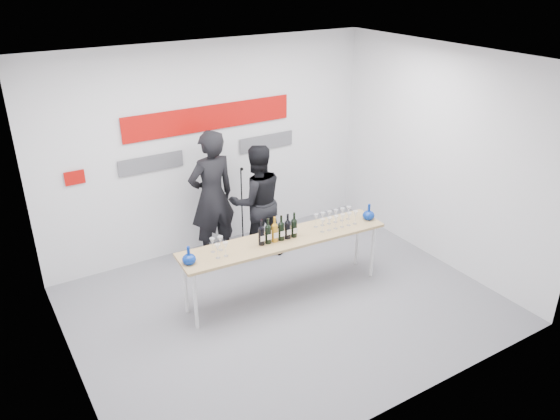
{
  "coord_description": "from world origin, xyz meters",
  "views": [
    {
      "loc": [
        -3.05,
        -4.83,
        3.97
      ],
      "look_at": [
        0.14,
        0.34,
        1.15
      ],
      "focal_mm": 35.0,
      "sensor_mm": 36.0,
      "label": 1
    }
  ],
  "objects": [
    {
      "name": "presenter_left",
      "position": [
        -0.22,
        1.57,
        0.95
      ],
      "size": [
        0.73,
        0.51,
        1.91
      ],
      "primitive_type": "imported",
      "rotation": [
        0.0,
        0.0,
        3.23
      ],
      "color": "black",
      "rests_on": "ground"
    },
    {
      "name": "decanter_left",
      "position": [
        -1.11,
        0.29,
        0.91
      ],
      "size": [
        0.16,
        0.16,
        0.21
      ],
      "primitive_type": null,
      "color": "navy",
      "rests_on": "tasting_table"
    },
    {
      "name": "back_wall",
      "position": [
        0.0,
        2.0,
        1.5
      ],
      "size": [
        5.0,
        0.04,
        3.0
      ],
      "primitive_type": "cube",
      "color": "silver",
      "rests_on": "ground"
    },
    {
      "name": "tasting_table",
      "position": [
        0.14,
        0.24,
        0.74
      ],
      "size": [
        2.72,
        0.72,
        0.81
      ],
      "rotation": [
        0.0,
        0.0,
        -0.07
      ],
      "color": "tan",
      "rests_on": "ground"
    },
    {
      "name": "signage",
      "position": [
        -0.06,
        1.97,
        1.81
      ],
      "size": [
        3.38,
        0.02,
        0.79
      ],
      "color": "#AD0B07",
      "rests_on": "back_wall"
    },
    {
      "name": "glasses_right",
      "position": [
        0.89,
        0.19,
        0.9
      ],
      "size": [
        0.57,
        0.26,
        0.18
      ],
      "color": "silver",
      "rests_on": "tasting_table"
    },
    {
      "name": "glasses_left",
      "position": [
        -0.73,
        0.3,
        0.9
      ],
      "size": [
        0.17,
        0.23,
        0.18
      ],
      "color": "silver",
      "rests_on": "tasting_table"
    },
    {
      "name": "wine_bottles",
      "position": [
        0.03,
        0.23,
        0.97
      ],
      "size": [
        0.53,
        0.11,
        0.33
      ],
      "rotation": [
        0.0,
        0.0,
        -0.07
      ],
      "color": "black",
      "rests_on": "tasting_table"
    },
    {
      "name": "presenter_right",
      "position": [
        0.37,
        1.35,
        0.83
      ],
      "size": [
        0.91,
        0.76,
        1.67
      ],
      "primitive_type": "imported",
      "rotation": [
        0.0,
        0.0,
        2.97
      ],
      "color": "black",
      "rests_on": "ground"
    },
    {
      "name": "mic_stand",
      "position": [
        0.11,
        1.31,
        0.43
      ],
      "size": [
        0.16,
        0.16,
        1.41
      ],
      "rotation": [
        0.0,
        0.0,
        0.11
      ],
      "color": "black",
      "rests_on": "ground"
    },
    {
      "name": "ground",
      "position": [
        0.0,
        0.0,
        0.0
      ],
      "size": [
        5.0,
        5.0,
        0.0
      ],
      "primitive_type": "plane",
      "color": "slate",
      "rests_on": "ground"
    },
    {
      "name": "decanter_right",
      "position": [
        1.38,
        0.12,
        0.91
      ],
      "size": [
        0.16,
        0.16,
        0.21
      ],
      "primitive_type": null,
      "color": "navy",
      "rests_on": "tasting_table"
    }
  ]
}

